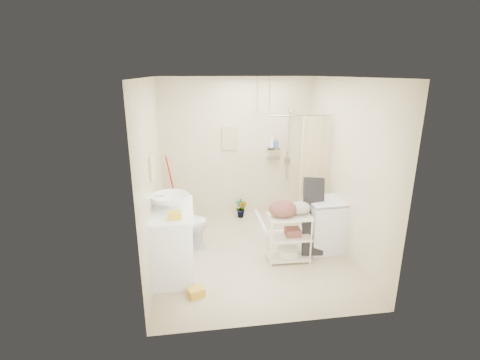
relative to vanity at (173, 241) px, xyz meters
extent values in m
plane|color=beige|center=(1.16, 0.35, -0.47)|extent=(3.20, 3.20, 0.00)
cube|color=silver|center=(1.16, 0.35, 2.13)|extent=(2.80, 3.20, 0.04)
cube|color=beige|center=(1.16, 1.95, 0.83)|extent=(2.80, 0.04, 2.60)
cube|color=beige|center=(1.16, -1.25, 0.83)|extent=(2.80, 0.04, 2.60)
cube|color=beige|center=(-0.24, 0.35, 0.83)|extent=(0.04, 3.20, 2.60)
cube|color=beige|center=(2.56, 0.35, 0.83)|extent=(0.04, 3.20, 2.60)
cube|color=white|center=(0.00, 0.00, 0.00)|extent=(0.60, 1.06, 0.93)
imported|color=white|center=(-0.01, 0.08, 0.55)|extent=(0.59, 0.59, 0.17)
cube|color=gold|center=(0.07, -0.32, 0.51)|extent=(0.17, 0.14, 0.09)
cube|color=gold|center=(0.29, -0.62, -0.39)|extent=(0.34, 0.31, 0.15)
imported|color=silver|center=(0.12, 0.70, -0.07)|extent=(0.81, 0.50, 0.80)
imported|color=brown|center=(1.19, 1.76, -0.29)|extent=(0.19, 0.14, 0.35)
imported|color=brown|center=(1.21, 1.73, -0.29)|extent=(0.25, 0.24, 0.35)
cube|color=#C8BA8B|center=(1.01, 1.93, 1.03)|extent=(0.28, 0.03, 0.42)
imported|color=silver|center=(1.80, 1.87, 0.97)|extent=(0.11, 0.11, 0.23)
imported|color=#335595|center=(1.88, 1.86, 0.94)|extent=(0.08, 0.08, 0.16)
cube|color=silver|center=(2.30, 0.36, -0.06)|extent=(0.59, 0.60, 0.80)
camera|label=1|loc=(0.30, -4.36, 2.19)|focal=26.00mm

